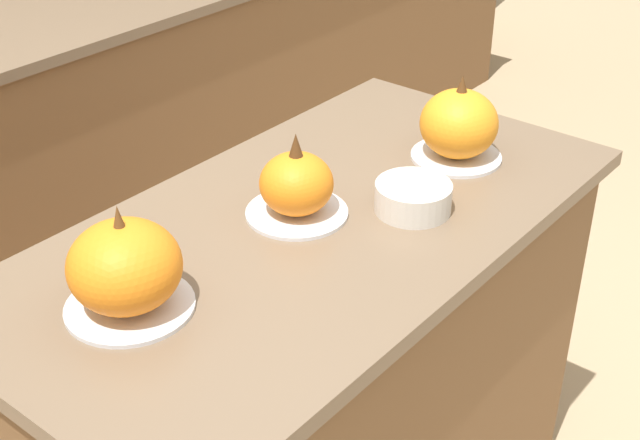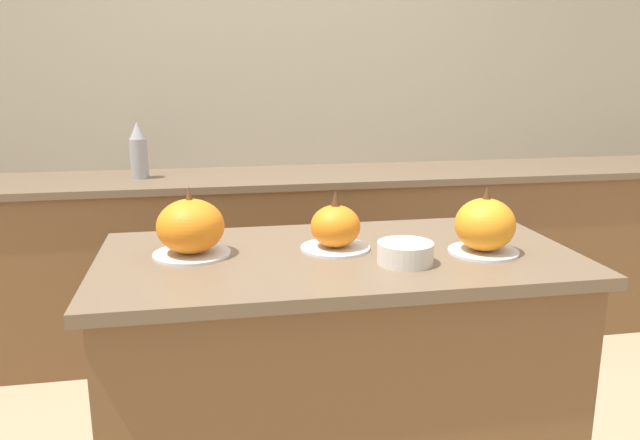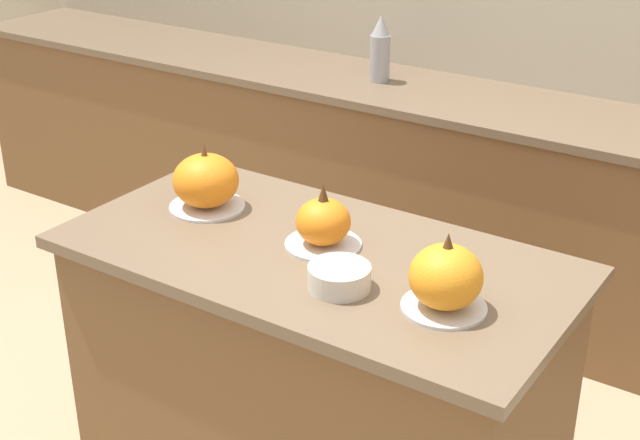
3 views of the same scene
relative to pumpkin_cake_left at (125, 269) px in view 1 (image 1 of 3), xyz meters
The scene contains 5 objects.
kitchen_island 0.70m from the pumpkin_cake_left, ahead, with size 1.37×0.70×0.95m.
pumpkin_cake_left is the anchor object (origin of this frame).
pumpkin_cake_center 0.41m from the pumpkin_cake_left, ahead, with size 0.21×0.21×0.18m.
pumpkin_cake_right 0.84m from the pumpkin_cake_left, ahead, with size 0.20×0.20×0.20m.
mixing_bowl 0.61m from the pumpkin_cake_left, 17.87° to the right, with size 0.15×0.15×0.06m.
Camera 1 is at (-1.16, -0.96, 1.85)m, focal length 50.00 mm.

